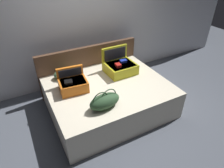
{
  "coord_description": "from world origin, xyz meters",
  "views": [
    {
      "loc": [
        -1.29,
        -2.15,
        2.45
      ],
      "look_at": [
        0.0,
        0.28,
        0.63
      ],
      "focal_mm": 31.79,
      "sensor_mm": 36.0,
      "label": 1
    }
  ],
  "objects_px": {
    "hard_case_large": "(120,66)",
    "hard_case_medium": "(73,84)",
    "duffel_bag": "(105,101)",
    "bed": "(109,97)",
    "pillow_near_headboard": "(66,74)"
  },
  "relations": [
    {
      "from": "pillow_near_headboard",
      "to": "bed",
      "type": "bearing_deg",
      "value": -46.62
    },
    {
      "from": "hard_case_large",
      "to": "hard_case_medium",
      "type": "height_order",
      "value": "hard_case_large"
    },
    {
      "from": "hard_case_large",
      "to": "bed",
      "type": "bearing_deg",
      "value": -143.01
    },
    {
      "from": "hard_case_large",
      "to": "duffel_bag",
      "type": "xyz_separation_m",
      "value": [
        -0.72,
        -0.8,
        -0.01
      ]
    },
    {
      "from": "hard_case_large",
      "to": "pillow_near_headboard",
      "type": "distance_m",
      "value": 1.02
    },
    {
      "from": "duffel_bag",
      "to": "pillow_near_headboard",
      "type": "height_order",
      "value": "duffel_bag"
    },
    {
      "from": "duffel_bag",
      "to": "pillow_near_headboard",
      "type": "relative_size",
      "value": 1.19
    },
    {
      "from": "hard_case_large",
      "to": "hard_case_medium",
      "type": "distance_m",
      "value": 0.99
    },
    {
      "from": "pillow_near_headboard",
      "to": "duffel_bag",
      "type": "bearing_deg",
      "value": -76.85
    },
    {
      "from": "bed",
      "to": "pillow_near_headboard",
      "type": "xyz_separation_m",
      "value": [
        -0.57,
        0.61,
        0.34
      ]
    },
    {
      "from": "bed",
      "to": "hard_case_medium",
      "type": "height_order",
      "value": "hard_case_medium"
    },
    {
      "from": "hard_case_medium",
      "to": "bed",
      "type": "bearing_deg",
      "value": -10.87
    },
    {
      "from": "bed",
      "to": "pillow_near_headboard",
      "type": "height_order",
      "value": "pillow_near_headboard"
    },
    {
      "from": "hard_case_large",
      "to": "duffel_bag",
      "type": "bearing_deg",
      "value": -132.67
    },
    {
      "from": "duffel_bag",
      "to": "pillow_near_headboard",
      "type": "bearing_deg",
      "value": 103.15
    }
  ]
}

